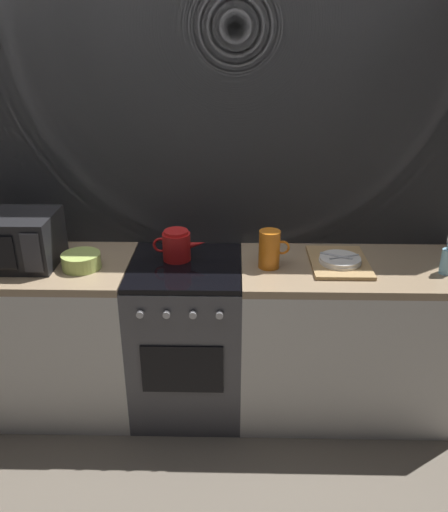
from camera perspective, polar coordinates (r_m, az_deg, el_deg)
The scene contains 11 objects.
ground_plane at distance 3.20m, azimuth -3.84°, elevation -15.67°, with size 8.00×8.00×0.00m, color #6B6054.
back_wall at distance 2.91m, azimuth -3.97°, elevation 7.14°, with size 3.60×0.05×2.40m.
counter_left at distance 3.15m, azimuth -20.81°, elevation -8.17°, with size 1.20×0.60×0.90m.
stove_unit at distance 2.94m, azimuth -4.08°, elevation -8.93°, with size 0.60×0.63×0.90m.
counter_right at distance 3.00m, azimuth 13.55°, elevation -8.88°, with size 1.20×0.60×0.90m.
microwave at distance 2.89m, azimuth -22.48°, elevation 1.67°, with size 0.46×0.35×0.27m.
kettle at distance 2.75m, azimuth -5.26°, elevation 1.19°, with size 0.28×0.15×0.17m.
mixing_bowl at distance 2.75m, azimuth -15.55°, elevation -0.52°, with size 0.20×0.20×0.08m, color #B7D166.
pitcher at distance 2.65m, azimuth 5.09°, elevation 0.77°, with size 0.16×0.11×0.20m.
dish_pile at distance 2.77m, azimuth 12.66°, elevation -0.57°, with size 0.30×0.40×0.06m.
spray_bottle at distance 2.82m, azimuth 23.57°, elevation -0.30°, with size 0.08×0.06×0.20m.
Camera 1 is at (0.26, -2.45, 2.05)m, focal length 36.05 mm.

